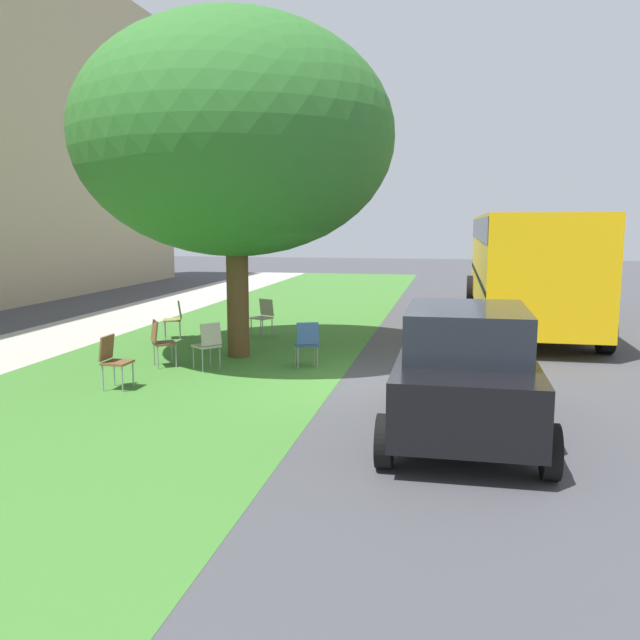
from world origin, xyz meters
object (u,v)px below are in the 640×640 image
chair_3 (175,317)px  parked_car (465,370)px  chair_5 (264,314)px  chair_4 (307,341)px  chair_2 (161,339)px  street_tree (235,138)px  chair_0 (208,342)px  school_bus (525,258)px  chair_1 (113,358)px

chair_3 → parked_car: parked_car is taller
chair_3 → parked_car: (-5.90, -6.51, 0.32)m
chair_5 → parked_car: bearing=-145.4°
chair_4 → chair_5: same height
chair_2 → chair_4: bearing=-82.1°
street_tree → chair_0: (-1.31, 0.14, -3.78)m
street_tree → chair_0: size_ratio=7.49×
street_tree → chair_0: 4.01m
school_bus → parked_car: bearing=170.4°
parked_car → school_bus: (9.99, -1.68, 0.92)m
chair_0 → school_bus: (7.11, -6.23, 1.24)m
chair_1 → school_bus: 11.41m
chair_1 → chair_5: bearing=-10.0°
chair_4 → school_bus: (6.64, -4.48, 1.24)m
chair_1 → chair_2: 1.72m
chair_1 → school_bus: (8.74, -7.23, 1.24)m
parked_car → school_bus: school_bus is taller
chair_3 → chair_5: bearing=-68.4°
chair_4 → parked_car: (-3.35, -2.80, 0.32)m
school_bus → chair_0: bearing=138.8°
street_tree → parked_car: size_ratio=1.78×
street_tree → parked_car: 7.00m
chair_5 → street_tree: bearing=-175.5°
chair_3 → chair_4: same height
chair_3 → parked_car: size_ratio=0.24×
street_tree → chair_4: street_tree is taller
chair_5 → chair_4: bearing=-151.5°
chair_0 → school_bus: 9.53m
chair_5 → chair_0: bearing=-179.2°
street_tree → chair_1: street_tree is taller
chair_3 → chair_5: same height
parked_car → chair_5: bearing=34.6°
street_tree → parked_car: (-4.19, -4.40, -3.46)m
chair_2 → parked_car: parked_car is taller
chair_0 → chair_5: (3.78, 0.05, 0.00)m
chair_4 → school_bus: bearing=-34.0°
chair_1 → parked_car: parked_car is taller
chair_3 → chair_4: (-2.55, -3.72, 0.00)m
chair_5 → chair_3: bearing=111.6°
chair_2 → chair_3: bearing=18.7°
chair_2 → school_bus: 10.13m
chair_0 → chair_3: (3.02, 1.97, 0.00)m
chair_0 → chair_1: same height
chair_0 → chair_1: 1.91m
street_tree → school_bus: (5.80, -6.09, -2.54)m
street_tree → school_bus: street_tree is taller
chair_0 → chair_2: size_ratio=1.00×
street_tree → school_bus: size_ratio=0.63×
chair_5 → chair_2: bearing=165.9°
chair_2 → chair_4: 2.75m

